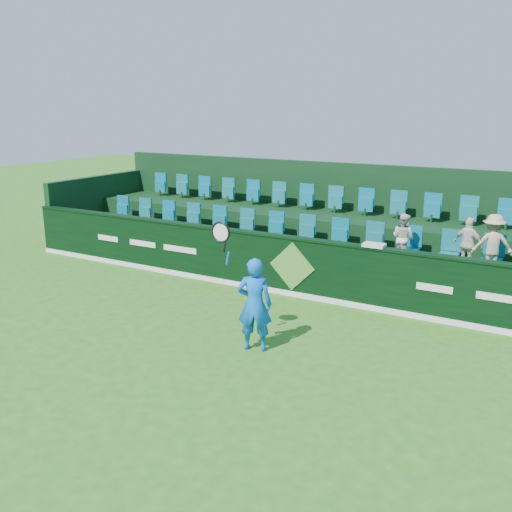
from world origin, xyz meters
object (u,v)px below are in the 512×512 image
Objects in this scene: tennis_player at (254,303)px; spectator_middle at (468,244)px; spectator_right at (493,244)px; towel at (374,245)px; spectator_left at (403,238)px.

tennis_player reaches higher than spectator_middle.
towel is (-2.11, -1.12, -0.04)m from spectator_right.
tennis_player is 2.02× the size of spectator_middle.
spectator_right is at bearing -159.19° from spectator_middle.
spectator_left is 1.16m from towel.
spectator_right is at bearing 51.93° from tennis_player.
tennis_player is at bearing 77.02° from spectator_middle.
towel is at bearing 11.38° from spectator_right.
tennis_player is at bearing -110.29° from towel.
tennis_player is 2.10× the size of spectator_left.
spectator_right is 2.80× the size of towel.
tennis_player is 3.24m from towel.
tennis_player reaches higher than towel.
spectator_right is (1.83, 0.00, 0.08)m from spectator_left.
spectator_left is 0.96× the size of spectator_middle.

